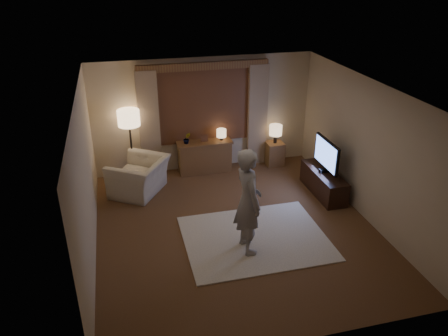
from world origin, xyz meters
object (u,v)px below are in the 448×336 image
object	(u,v)px
sideboard	(205,157)
person	(248,201)
side_table	(274,154)
tv_stand	(323,182)
armchair	(139,176)

from	to	relation	value
sideboard	person	xyz separation A→B (m)	(0.06, -3.17, 0.59)
sideboard	person	size ratio (longest dim) A/B	0.65
side_table	tv_stand	size ratio (longest dim) A/B	0.40
person	tv_stand	bearing A→B (deg)	-59.48
sideboard	person	world-z (taller)	person
sideboard	armchair	world-z (taller)	armchair
tv_stand	person	size ratio (longest dim) A/B	0.76
sideboard	armchair	xyz separation A→B (m)	(-1.55, -0.67, 0.02)
side_table	person	xyz separation A→B (m)	(-1.63, -3.12, 0.66)
person	sideboard	bearing A→B (deg)	-3.52
sideboard	tv_stand	xyz separation A→B (m)	(2.20, -1.66, -0.10)
tv_stand	person	xyz separation A→B (m)	(-2.14, -1.51, 0.69)
armchair	person	size ratio (longest dim) A/B	0.62
armchair	sideboard	bearing A→B (deg)	146.26
side_table	person	distance (m)	3.58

